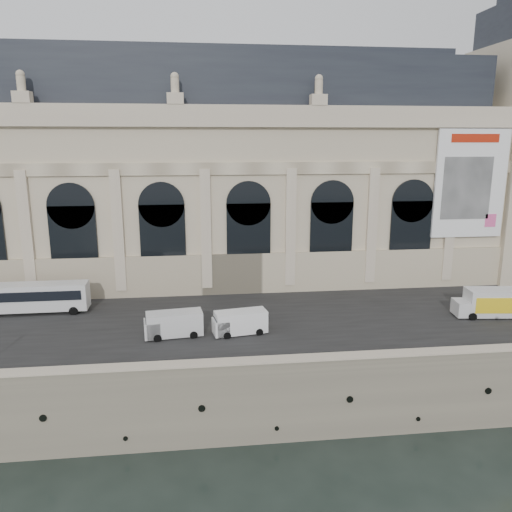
# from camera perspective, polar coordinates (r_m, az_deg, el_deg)

# --- Properties ---
(ground) EXTENTS (260.00, 260.00, 0.00)m
(ground) POSITION_cam_1_polar(r_m,az_deg,el_deg) (44.28, 7.82, -20.12)
(ground) COLOR black
(ground) RESTS_ON ground
(quay) EXTENTS (160.00, 70.00, 6.00)m
(quay) POSITION_cam_1_polar(r_m,az_deg,el_deg) (74.51, 1.20, -3.40)
(quay) COLOR gray
(quay) RESTS_ON ground
(street) EXTENTS (160.00, 24.00, 0.06)m
(street) POSITION_cam_1_polar(r_m,az_deg,el_deg) (53.87, 4.30, -6.61)
(street) COLOR #2D2D2D
(street) RESTS_ON quay
(parapet) EXTENTS (160.00, 1.40, 1.21)m
(parapet) POSITION_cam_1_polar(r_m,az_deg,el_deg) (41.57, 7.90, -12.01)
(parapet) COLOR gray
(parapet) RESTS_ON quay
(museum) EXTENTS (69.00, 18.70, 29.10)m
(museum) POSITION_cam_1_polar(r_m,az_deg,el_deg) (66.87, -3.38, 9.27)
(museum) COLOR beige
(museum) RESTS_ON quay
(bus_left) EXTENTS (11.16, 2.62, 3.28)m
(bus_left) POSITION_cam_1_polar(r_m,az_deg,el_deg) (58.46, -23.98, -4.29)
(bus_left) COLOR silver
(bus_left) RESTS_ON quay
(van_b) EXTENTS (5.63, 2.75, 2.41)m
(van_b) POSITION_cam_1_polar(r_m,az_deg,el_deg) (48.09, -9.70, -7.72)
(van_b) COLOR silver
(van_b) RESTS_ON quay
(van_c) EXTENTS (5.37, 2.76, 2.28)m
(van_c) POSITION_cam_1_polar(r_m,az_deg,el_deg) (48.09, -2.12, -7.62)
(van_c) COLOR white
(van_c) RESTS_ON quay
(box_truck) EXTENTS (7.67, 3.31, 3.00)m
(box_truck) POSITION_cam_1_polar(r_m,az_deg,el_deg) (58.10, 25.39, -4.87)
(box_truck) COLOR silver
(box_truck) RESTS_ON quay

